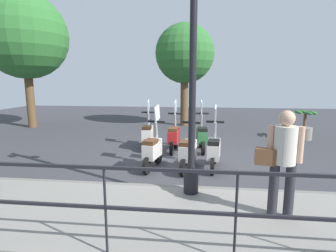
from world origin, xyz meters
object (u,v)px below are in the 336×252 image
(tree_distant, at_px, (185,54))
(potted_palm, at_px, (304,127))
(tree_large, at_px, (25,37))
(scooter_near_0, at_px, (214,150))
(lamp_post_near, at_px, (193,81))
(scooter_near_1, at_px, (188,151))
(scooter_near_2, at_px, (153,150))
(pedestrian_with_bag, at_px, (282,156))
(scooter_far_0, at_px, (202,136))
(scooter_far_2, at_px, (148,134))
(scooter_far_1, at_px, (174,136))

(tree_distant, bearing_deg, potted_palm, -119.69)
(tree_large, xyz_separation_m, scooter_near_0, (-4.93, -7.97, -3.54))
(lamp_post_near, bearing_deg, scooter_near_0, -16.13)
(tree_large, relative_size, tree_distant, 1.25)
(scooter_near_1, height_order, scooter_near_2, same)
(pedestrian_with_bag, bearing_deg, scooter_far_0, 24.06)
(pedestrian_with_bag, xyz_separation_m, potted_palm, (6.11, -2.67, -0.63))
(lamp_post_near, bearing_deg, scooter_far_2, 22.71)
(scooter_near_2, xyz_separation_m, scooter_far_0, (1.75, -1.22, 0.00))
(lamp_post_near, height_order, tree_large, tree_large)
(lamp_post_near, distance_m, scooter_far_1, 3.68)
(scooter_far_0, bearing_deg, tree_distant, 4.94)
(tree_distant, bearing_deg, scooter_near_0, -170.56)
(potted_palm, relative_size, scooter_far_0, 0.69)
(tree_large, xyz_separation_m, scooter_near_1, (-5.10, -7.35, -3.54))
(pedestrian_with_bag, distance_m, scooter_far_2, 5.03)
(tree_distant, xyz_separation_m, potted_palm, (-2.57, -4.51, -2.88))
(scooter_near_0, bearing_deg, scooter_near_1, 112.34)
(scooter_near_1, distance_m, scooter_far_2, 2.31)
(scooter_far_1, bearing_deg, tree_large, 66.45)
(tree_distant, relative_size, scooter_near_2, 3.06)
(tree_large, xyz_separation_m, scooter_near_2, (-5.06, -6.49, -3.54))
(scooter_far_2, bearing_deg, scooter_far_0, -96.79)
(lamp_post_near, bearing_deg, scooter_near_1, 3.91)
(scooter_far_1, bearing_deg, scooter_near_1, -160.35)
(scooter_near_1, relative_size, scooter_near_2, 1.00)
(lamp_post_near, relative_size, scooter_far_2, 2.90)
(scooter_far_2, bearing_deg, scooter_near_0, -134.76)
(lamp_post_near, bearing_deg, scooter_far_0, -4.18)
(scooter_near_0, bearing_deg, scooter_far_2, 55.47)
(pedestrian_with_bag, xyz_separation_m, tree_distant, (8.68, 1.84, 2.24))
(pedestrian_with_bag, distance_m, scooter_far_1, 4.42)
(scooter_near_0, xyz_separation_m, scooter_far_0, (1.62, 0.26, 0.00))
(lamp_post_near, height_order, tree_distant, tree_distant)
(scooter_far_1, distance_m, scooter_far_2, 0.88)
(scooter_near_0, bearing_deg, tree_distant, 16.04)
(pedestrian_with_bag, xyz_separation_m, scooter_near_2, (2.32, 2.29, -0.60))
(scooter_near_2, relative_size, scooter_far_1, 1.00)
(scooter_far_0, bearing_deg, scooter_near_0, -175.39)
(tree_distant, bearing_deg, scooter_near_1, -176.25)
(pedestrian_with_bag, relative_size, scooter_far_0, 1.03)
(lamp_post_near, bearing_deg, potted_palm, -36.40)
(scooter_near_2, xyz_separation_m, scooter_far_1, (1.61, -0.37, 0.00))
(scooter_near_1, distance_m, scooter_far_1, 1.73)
(scooter_far_0, distance_m, scooter_far_2, 1.70)
(scooter_near_0, height_order, scooter_far_1, same)
(potted_palm, bearing_deg, tree_large, 83.65)
(pedestrian_with_bag, xyz_separation_m, scooter_far_0, (4.07, 1.07, -0.60))
(pedestrian_with_bag, height_order, scooter_near_1, pedestrian_with_bag)
(scooter_far_2, bearing_deg, tree_distant, -15.15)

